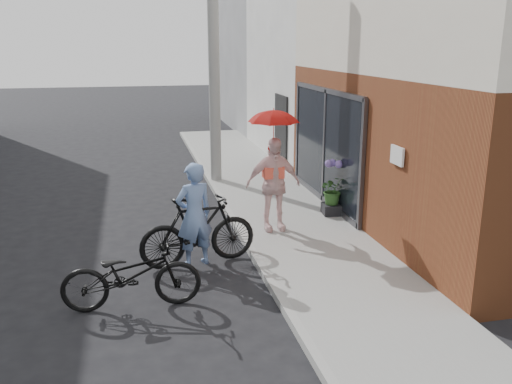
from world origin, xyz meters
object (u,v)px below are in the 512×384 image
object	(u,v)px
bike_left	(131,274)
kimono_woman	(273,184)
planter	(332,209)
officer	(194,215)
utility_pole	(214,45)
bike_right	(198,231)

from	to	relation	value
bike_left	kimono_woman	size ratio (longest dim) A/B	1.07
kimono_woman	planter	distance (m)	1.76
officer	bike_left	size ratio (longest dim) A/B	0.92
officer	kimono_woman	world-z (taller)	kimono_woman
officer	planter	size ratio (longest dim) A/B	4.26
officer	bike_left	bearing A→B (deg)	32.95
utility_pole	planter	world-z (taller)	utility_pole
bike_left	planter	xyz separation A→B (m)	(4.09, 3.06, -0.27)
kimono_woman	planter	bearing A→B (deg)	22.61
bike_right	planter	size ratio (longest dim) A/B	4.78
bike_left	kimono_woman	bearing A→B (deg)	-45.96
bike_left	kimono_woman	distance (m)	3.62
bike_left	planter	distance (m)	5.12
kimono_woman	planter	world-z (taller)	kimono_woman
bike_right	planter	distance (m)	3.49
utility_pole	planter	size ratio (longest dim) A/B	17.15
utility_pole	bike_right	size ratio (longest dim) A/B	3.58
kimono_woman	officer	bearing A→B (deg)	-146.51
officer	bike_right	size ratio (longest dim) A/B	0.89
officer	utility_pole	bearing A→B (deg)	-121.58
bike_left	bike_right	size ratio (longest dim) A/B	0.97
bike_right	kimono_woman	size ratio (longest dim) A/B	1.10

